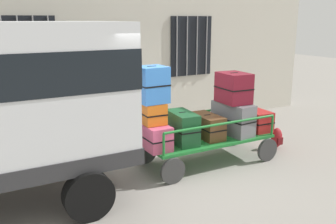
# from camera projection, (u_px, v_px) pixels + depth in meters

# --- Properties ---
(ground_plane) EXTENTS (40.00, 40.00, 0.00)m
(ground_plane) POSITION_uv_depth(u_px,v_px,m) (162.00, 168.00, 6.85)
(ground_plane) COLOR gray
(building_wall) EXTENTS (12.00, 0.38, 5.00)m
(building_wall) POSITION_uv_depth(u_px,v_px,m) (107.00, 27.00, 8.52)
(building_wall) COLOR beige
(building_wall) RESTS_ON ground
(luggage_cart) EXTENTS (2.55, 1.10, 0.50)m
(luggage_cart) POSITION_uv_depth(u_px,v_px,m) (207.00, 142.00, 7.06)
(luggage_cart) COLOR #1E722D
(luggage_cart) RESTS_ON ground
(cart_railing) EXTENTS (2.43, 0.96, 0.40)m
(cart_railing) POSITION_uv_depth(u_px,v_px,m) (208.00, 120.00, 6.95)
(cart_railing) COLOR #1E722D
(cart_railing) RESTS_ON luggage_cart
(suitcase_left_bottom) EXTENTS (0.41, 0.79, 0.43)m
(suitcase_left_bottom) POSITION_uv_depth(u_px,v_px,m) (153.00, 136.00, 6.44)
(suitcase_left_bottom) COLOR #CC4C72
(suitcase_left_bottom) RESTS_ON luggage_cart
(suitcase_left_middle) EXTENTS (0.40, 0.45, 0.37)m
(suitcase_left_middle) POSITION_uv_depth(u_px,v_px,m) (153.00, 113.00, 6.35)
(suitcase_left_middle) COLOR orange
(suitcase_left_middle) RESTS_ON suitcase_left_bottom
(suitcase_left_top) EXTENTS (0.50, 0.48, 0.62)m
(suitcase_left_top) POSITION_uv_depth(u_px,v_px,m) (152.00, 85.00, 6.25)
(suitcase_left_top) COLOR #3372C6
(suitcase_left_top) RESTS_ON suitcase_left_middle
(suitcase_midleft_bottom) EXTENTS (0.44, 0.78, 0.57)m
(suitcase_midleft_bottom) POSITION_uv_depth(u_px,v_px,m) (182.00, 128.00, 6.68)
(suitcase_midleft_bottom) COLOR #194C28
(suitcase_midleft_bottom) RESTS_ON luggage_cart
(suitcase_center_bottom) EXTENTS (0.40, 0.79, 0.44)m
(suitcase_center_bottom) POSITION_uv_depth(u_px,v_px,m) (207.00, 126.00, 7.00)
(suitcase_center_bottom) COLOR brown
(suitcase_center_bottom) RESTS_ON luggage_cart
(suitcase_midright_bottom) EXTENTS (0.48, 0.90, 0.62)m
(suitcase_midright_bottom) POSITION_uv_depth(u_px,v_px,m) (233.00, 118.00, 7.21)
(suitcase_midright_bottom) COLOR slate
(suitcase_midright_bottom) RESTS_ON luggage_cart
(suitcase_midright_middle) EXTENTS (0.52, 0.66, 0.58)m
(suitcase_midright_middle) POSITION_uv_depth(u_px,v_px,m) (234.00, 88.00, 7.08)
(suitcase_midright_middle) COLOR maroon
(suitcase_midright_middle) RESTS_ON suitcase_midright_bottom
(suitcase_right_bottom) EXTENTS (0.46, 0.85, 0.41)m
(suitcase_right_bottom) POSITION_uv_depth(u_px,v_px,m) (254.00, 119.00, 7.55)
(suitcase_right_bottom) COLOR #B21E1E
(suitcase_right_bottom) RESTS_ON luggage_cart
(backpack) EXTENTS (0.27, 0.22, 0.44)m
(backpack) POSITION_uv_depth(u_px,v_px,m) (277.00, 138.00, 7.90)
(backpack) COLOR maroon
(backpack) RESTS_ON ground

